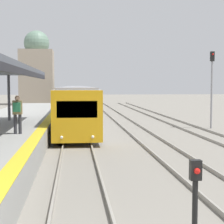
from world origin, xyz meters
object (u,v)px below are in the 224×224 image
(person_on_platform, at_px, (17,111))
(signal_mast_far, at_px, (212,81))
(train_near, at_px, (75,99))
(signal_post_near, at_px, (195,199))

(person_on_platform, distance_m, signal_mast_far, 15.85)
(signal_mast_far, bearing_deg, train_near, 123.12)
(train_near, xyz_separation_m, signal_post_near, (1.99, -34.88, -0.54))
(person_on_platform, relative_size, signal_post_near, 0.91)
(person_on_platform, height_order, signal_post_near, person_on_platform)
(person_on_platform, distance_m, train_near, 24.95)
(train_near, height_order, signal_post_near, train_near)
(person_on_platform, relative_size, signal_mast_far, 0.30)
(signal_mast_far, bearing_deg, signal_post_near, -111.40)
(person_on_platform, xyz_separation_m, train_near, (2.58, 24.81, -0.35))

